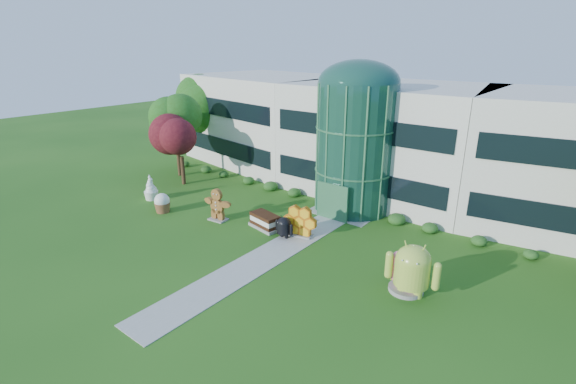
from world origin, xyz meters
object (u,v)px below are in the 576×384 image
Objects in this scene: android_green at (413,267)px; donut at (408,271)px; android_black at (284,226)px; gingerbread at (217,204)px.

android_green is 1.39× the size of donut.
donut reaches higher than android_black.
android_green is 15.28m from gingerbread.
android_green is 9.60m from android_black.
donut is 0.89× the size of gingerbread.
gingerbread reaches higher than donut.
android_black is 5.83m from gingerbread.
android_black is 0.72× the size of donut.
gingerbread is (-15.26, 0.60, -0.42)m from android_green.
android_green reaches higher than android_black.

